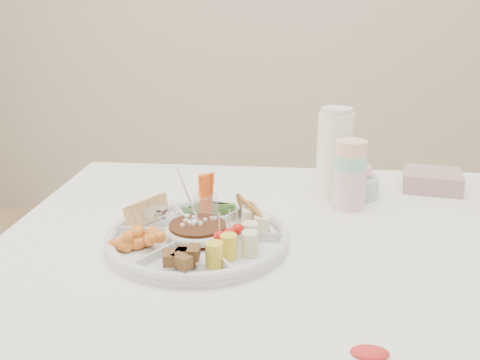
# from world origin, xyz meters

# --- Properties ---
(party_tray) EXTENTS (0.39, 0.39, 0.04)m
(party_tray) POSITION_xyz_m (-0.32, -0.06, 0.78)
(party_tray) COLOR silver
(party_tray) RESTS_ON dining_table
(bean_dip) EXTENTS (0.12, 0.12, 0.04)m
(bean_dip) POSITION_xyz_m (-0.32, -0.06, 0.79)
(bean_dip) COLOR #431A0C
(bean_dip) RESTS_ON party_tray
(tortillas) EXTENTS (0.10, 0.10, 0.06)m
(tortillas) POSITION_xyz_m (-0.20, 0.00, 0.80)
(tortillas) COLOR #946226
(tortillas) RESTS_ON party_tray
(carrot_cucumber) EXTENTS (0.12, 0.12, 0.11)m
(carrot_cucumber) POSITION_xyz_m (-0.32, 0.07, 0.82)
(carrot_cucumber) COLOR orange
(carrot_cucumber) RESTS_ON party_tray
(pita_raisins) EXTENTS (0.11, 0.11, 0.06)m
(pita_raisins) POSITION_xyz_m (-0.43, 0.01, 0.80)
(pita_raisins) COLOR #E9A45F
(pita_raisins) RESTS_ON party_tray
(cherries) EXTENTS (0.12, 0.12, 0.05)m
(cherries) POSITION_xyz_m (-0.43, -0.12, 0.79)
(cherries) COLOR #FF923F
(cherries) RESTS_ON party_tray
(granola_chunks) EXTENTS (0.10, 0.10, 0.04)m
(granola_chunks) POSITION_xyz_m (-0.32, -0.19, 0.79)
(granola_chunks) COLOR brown
(granola_chunks) RESTS_ON party_tray
(banana_tomato) EXTENTS (0.11, 0.11, 0.09)m
(banana_tomato) POSITION_xyz_m (-0.21, -0.13, 0.82)
(banana_tomato) COLOR #D1BC6A
(banana_tomato) RESTS_ON party_tray
(cup_stack) EXTENTS (0.10, 0.10, 0.22)m
(cup_stack) POSITION_xyz_m (0.02, 0.19, 0.87)
(cup_stack) COLOR beige
(cup_stack) RESTS_ON dining_table
(thermos) EXTENTS (0.11, 0.11, 0.24)m
(thermos) POSITION_xyz_m (-0.01, 0.27, 0.88)
(thermos) COLOR white
(thermos) RESTS_ON dining_table
(flower_bowl) EXTENTS (0.14, 0.14, 0.08)m
(flower_bowl) POSITION_xyz_m (0.05, 0.27, 0.80)
(flower_bowl) COLOR #8CC59B
(flower_bowl) RESTS_ON dining_table
(napkin_stack) EXTENTS (0.17, 0.16, 0.05)m
(napkin_stack) POSITION_xyz_m (0.26, 0.35, 0.78)
(napkin_stack) COLOR #B08485
(napkin_stack) RESTS_ON dining_table
(placemat) EXTENTS (0.27, 0.10, 0.01)m
(placemat) POSITION_xyz_m (-0.04, -0.41, 0.76)
(placemat) COLOR silver
(placemat) RESTS_ON dining_table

